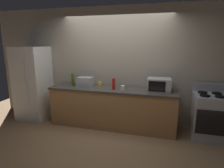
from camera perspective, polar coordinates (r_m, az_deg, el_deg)
The scene contains 11 objects.
ground_plane at distance 4.13m, azimuth -1.52°, elevation -14.90°, with size 8.00×8.00×0.00m, color #93704C.
back_wall at distance 4.47m, azimuth 1.39°, elevation 5.50°, with size 6.40×0.10×2.70m, color #B2A893.
counter_run at distance 4.29m, azimuth -0.00°, elevation -7.15°, with size 2.84×0.64×0.90m.
refrigerator at distance 5.09m, azimuth -22.86°, elevation 0.25°, with size 0.72×0.73×1.80m.
stove_range at distance 4.26m, azimuth 27.26°, elevation -8.67°, with size 0.60×0.61×1.08m.
microwave at distance 4.04m, azimuth 14.14°, elevation -0.21°, with size 0.48×0.35×0.27m.
toaster_oven at distance 4.41m, azimuth -8.14°, elevation 0.73°, with size 0.34×0.26×0.21m, color #B7BABF.
bottle_hot_sauce at distance 4.05m, azimuth 0.52°, elevation 0.02°, with size 0.06×0.06×0.24m, color red.
bottle_olive_oil at distance 4.49m, azimuth -11.76°, elevation 1.34°, with size 0.07×0.07×0.29m, color #4C6B19.
mug_white at distance 3.97m, azimuth 3.35°, elevation -1.28°, with size 0.09×0.09×0.11m, color white.
mug_yellow at distance 4.46m, azimuth -3.75°, elevation 0.13°, with size 0.09×0.09×0.09m, color yellow.
Camera 1 is at (1.07, -3.49, 1.92)m, focal length 30.05 mm.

